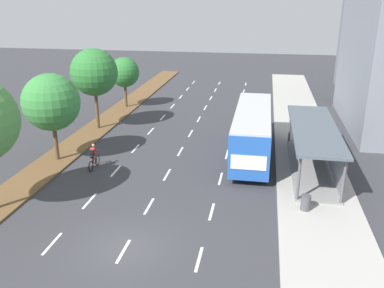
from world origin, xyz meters
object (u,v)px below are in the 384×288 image
object	(u,v)px
bus	(252,128)
bus_shelter	(317,144)
cyclist	(94,157)
trash_bin	(306,203)
median_tree_second	(51,102)
median_tree_third	(94,72)
median_tree_fourth	(124,72)

from	to	relation	value
bus	bus_shelter	bearing A→B (deg)	-26.25
cyclist	trash_bin	bearing A→B (deg)	-15.34
bus	median_tree_second	world-z (taller)	median_tree_second
median_tree_second	median_tree_third	world-z (taller)	median_tree_third
median_tree_third	median_tree_fourth	distance (m)	7.56
bus	median_tree_second	xyz separation A→B (m)	(-13.41, -3.54, 2.16)
bus_shelter	median_tree_third	xyz separation A→B (m)	(-17.68, 6.02, 3.10)
trash_bin	cyclist	bearing A→B (deg)	164.66
bus	median_tree_second	distance (m)	14.04
bus_shelter	median_tree_fourth	size ratio (longest dim) A/B	2.14
cyclist	median_tree_second	distance (m)	4.70
cyclist	median_tree_fourth	xyz separation A→B (m)	(-3.04, 15.74, 2.89)
cyclist	trash_bin	distance (m)	14.03
median_tree_third	trash_bin	xyz separation A→B (m)	(16.60, -12.00, -4.39)
median_tree_fourth	trash_bin	size ratio (longest dim) A/B	5.98
median_tree_third	trash_bin	bearing A→B (deg)	-35.86
bus_shelter	bus	xyz separation A→B (m)	(-4.28, 2.11, 0.20)
median_tree_third	cyclist	bearing A→B (deg)	-69.66
median_tree_third	trash_bin	size ratio (longest dim) A/B	8.04
bus_shelter	cyclist	distance (m)	14.82
bus	cyclist	size ratio (longest dim) A/B	6.20
median_tree_second	median_tree_fourth	distance (m)	14.91
bus	cyclist	xyz separation A→B (m)	(-10.33, -4.38, -1.28)
bus_shelter	trash_bin	bearing A→B (deg)	-100.23
median_tree_fourth	median_tree_second	bearing A→B (deg)	-90.15
median_tree_third	median_tree_second	bearing A→B (deg)	-90.07
bus	median_tree_fourth	size ratio (longest dim) A/B	2.22
bus	trash_bin	distance (m)	8.83
cyclist	median_tree_fourth	distance (m)	16.29
median_tree_third	trash_bin	world-z (taller)	median_tree_third
median_tree_second	median_tree_fourth	world-z (taller)	median_tree_second
median_tree_fourth	trash_bin	world-z (taller)	median_tree_fourth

